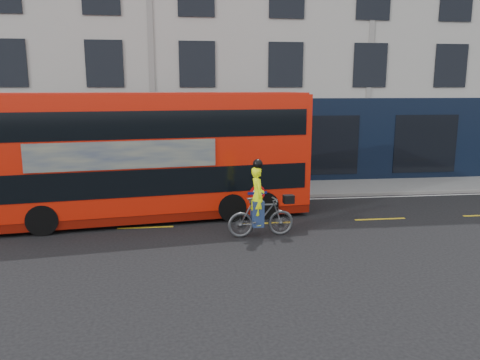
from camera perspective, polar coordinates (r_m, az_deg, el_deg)
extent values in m
plane|color=black|center=(14.17, -11.89, -7.45)|extent=(120.00, 120.00, 0.00)
cube|color=gray|center=(20.41, -10.45, -1.49)|extent=(60.00, 3.00, 0.12)
cube|color=gray|center=(18.95, -10.70, -2.46)|extent=(60.00, 0.12, 0.13)
cube|color=#A7A59D|center=(26.60, -10.24, 17.54)|extent=(50.00, 10.00, 15.00)
cube|color=black|center=(21.55, -10.42, 4.40)|extent=(50.00, 0.08, 4.00)
cube|color=silver|center=(18.68, -10.75, -2.86)|extent=(58.00, 0.10, 0.01)
cube|color=red|center=(16.21, -10.67, 3.45)|extent=(10.87, 3.82, 3.82)
cube|color=#6A0D04|center=(16.61, -10.41, -3.59)|extent=(10.86, 3.77, 0.29)
cube|color=black|center=(16.34, -10.56, 0.51)|extent=(10.45, 3.80, 0.87)
cube|color=black|center=(16.11, -10.80, 6.95)|extent=(10.45, 3.80, 0.87)
cube|color=#AF1A0B|center=(16.08, -10.92, 10.29)|extent=(10.64, 3.70, 0.08)
cube|color=black|center=(17.55, 7.09, 1.34)|extent=(0.33, 2.16, 0.87)
cube|color=black|center=(17.33, 7.24, 7.34)|extent=(0.33, 2.16, 0.87)
cube|color=tan|center=(14.94, -14.02, 2.95)|extent=(5.76, 0.82, 0.87)
cylinder|color=red|center=(15.86, 2.15, -1.59)|extent=(0.54, 0.09, 0.54)
cylinder|color=white|center=(15.86, 2.15, -1.59)|extent=(0.35, 0.07, 0.35)
cube|color=#0C1459|center=(15.85, 2.16, -1.60)|extent=(0.67, 0.11, 0.09)
cylinder|color=black|center=(17.21, 1.86, -2.23)|extent=(1.29, 2.58, 0.97)
cylinder|color=black|center=(16.92, -1.91, -2.46)|extent=(1.29, 2.58, 0.97)
cylinder|color=black|center=(16.68, -22.46, -3.51)|extent=(1.29, 2.58, 0.97)
imported|color=#484A4D|center=(14.26, 2.57, -4.52)|extent=(2.08, 0.71, 1.23)
imported|color=#E5F90A|center=(14.07, 2.15, -1.94)|extent=(0.46, 0.67, 1.76)
cube|color=black|center=(14.34, 5.95, -2.33)|extent=(0.33, 0.27, 0.25)
cube|color=navy|center=(14.20, 2.13, -4.06)|extent=(0.37, 0.45, 0.80)
sphere|color=black|center=(13.88, 2.18, 1.98)|extent=(0.30, 0.30, 0.30)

